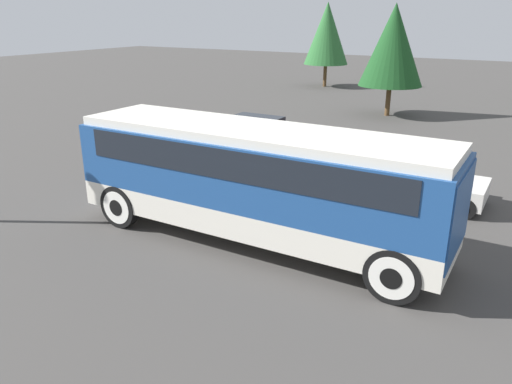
{
  "coord_description": "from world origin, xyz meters",
  "views": [
    {
      "loc": [
        6.03,
        -10.23,
        5.62
      ],
      "look_at": [
        0.0,
        0.0,
        1.35
      ],
      "focal_mm": 35.0,
      "sensor_mm": 36.0,
      "label": 1
    }
  ],
  "objects": [
    {
      "name": "ground_plane",
      "position": [
        0.0,
        0.0,
        0.0
      ],
      "size": [
        120.0,
        120.0,
        0.0
      ],
      "primitive_type": "plane",
      "color": "#423F3D"
    },
    {
      "name": "tour_bus",
      "position": [
        0.1,
        -0.0,
        1.82
      ],
      "size": [
        9.72,
        2.56,
        2.99
      ],
      "color": "silver",
      "rests_on": "ground_plane"
    },
    {
      "name": "parked_car_near",
      "position": [
        -4.95,
        5.13,
        0.72
      ],
      "size": [
        4.52,
        1.81,
        1.43
      ],
      "color": "black",
      "rests_on": "ground_plane"
    },
    {
      "name": "parked_car_mid",
      "position": [
        -4.88,
        8.4,
        0.67
      ],
      "size": [
        4.26,
        1.85,
        1.32
      ],
      "color": "maroon",
      "rests_on": "ground_plane"
    },
    {
      "name": "parked_car_far",
      "position": [
        2.69,
        5.2,
        0.68
      ],
      "size": [
        4.28,
        1.94,
        1.37
      ],
      "color": "silver",
      "rests_on": "ground_plane"
    },
    {
      "name": "tree_center",
      "position": [
        -2.04,
        18.47,
        3.94
      ],
      "size": [
        3.57,
        3.57,
        6.18
      ],
      "color": "brown",
      "rests_on": "ground_plane"
    },
    {
      "name": "tree_right",
      "position": [
        -10.0,
        27.92,
        4.11
      ],
      "size": [
        3.48,
        3.48,
        6.47
      ],
      "color": "brown",
      "rests_on": "ground_plane"
    }
  ]
}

